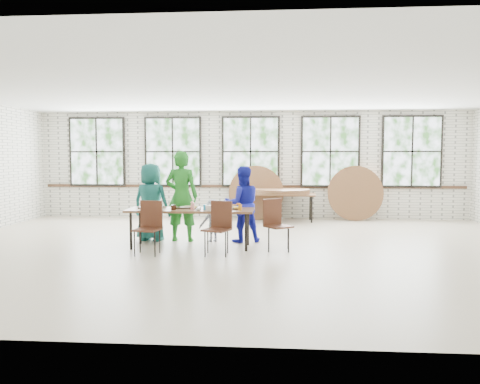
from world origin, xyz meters
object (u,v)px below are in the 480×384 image
object	(u,v)px
storage_table	(282,196)
dining_table	(191,212)
chair_near_left	(149,223)
chair_near_right	(219,223)

from	to	relation	value
storage_table	dining_table	bearing A→B (deg)	-110.39
dining_table	chair_near_left	xyz separation A→B (m)	(-0.63, -0.65, -0.13)
dining_table	chair_near_left	world-z (taller)	chair_near_left
dining_table	chair_near_right	bearing A→B (deg)	-43.22
chair_near_right	storage_table	size ratio (longest dim) A/B	0.51
chair_near_left	chair_near_right	distance (m)	1.25
chair_near_left	chair_near_right	bearing A→B (deg)	12.21
chair_near_right	storage_table	bearing A→B (deg)	96.73
chair_near_left	storage_table	size ratio (longest dim) A/B	0.51
dining_table	chair_near_right	size ratio (longest dim) A/B	2.54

